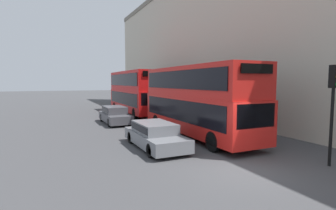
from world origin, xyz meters
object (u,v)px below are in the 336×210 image
(bus_second_in_queue, at_px, (134,91))
(car_dark_sedan, at_px, (155,134))
(bus_leading, at_px, (196,98))
(car_hatchback, at_px, (115,114))
(pedestrian, at_px, (197,114))
(traffic_light, at_px, (334,94))

(bus_second_in_queue, xyz_separation_m, car_dark_sedan, (-3.40, -14.31, -1.76))
(bus_leading, height_order, bus_second_in_queue, bus_second_in_queue)
(car_hatchback, bearing_deg, bus_second_in_queue, 58.56)
(bus_second_in_queue, relative_size, pedestrian, 6.44)
(bus_leading, xyz_separation_m, car_hatchback, (-3.40, 7.11, -1.64))
(traffic_light, bearing_deg, car_dark_sedan, 132.97)
(bus_leading, xyz_separation_m, pedestrian, (2.72, 4.30, -1.60))
(bus_second_in_queue, distance_m, traffic_light, 20.07)
(bus_second_in_queue, relative_size, car_dark_sedan, 2.26)
(car_hatchback, bearing_deg, car_dark_sedan, -90.00)
(bus_leading, bearing_deg, car_dark_sedan, -154.28)
(pedestrian, bearing_deg, car_dark_sedan, -135.85)
(car_dark_sedan, height_order, car_hatchback, car_hatchback)
(bus_leading, distance_m, pedestrian, 5.33)
(bus_second_in_queue, bearing_deg, car_dark_sedan, -103.37)
(bus_leading, bearing_deg, traffic_light, -75.56)
(car_dark_sedan, xyz_separation_m, car_hatchback, (0.00, 8.75, 0.03))
(car_dark_sedan, height_order, traffic_light, traffic_light)
(bus_second_in_queue, xyz_separation_m, car_hatchback, (-3.40, -5.56, -1.73))
(car_dark_sedan, bearing_deg, traffic_light, -47.03)
(bus_leading, height_order, car_dark_sedan, bus_leading)
(bus_second_in_queue, height_order, traffic_light, bus_second_in_queue)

